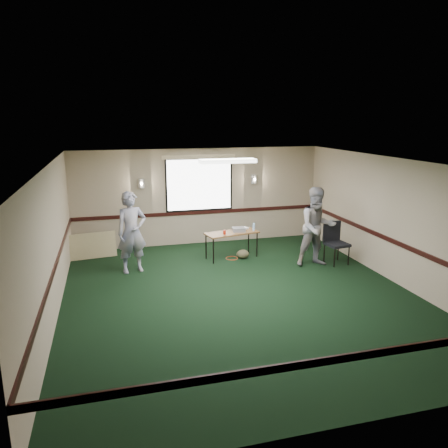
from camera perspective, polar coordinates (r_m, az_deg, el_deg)
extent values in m
plane|color=black|center=(9.00, 2.17, -9.37)|extent=(8.00, 8.00, 0.00)
plane|color=tan|center=(12.35, -3.25, 3.58)|extent=(7.00, 0.00, 7.00)
plane|color=tan|center=(5.11, 15.94, -12.21)|extent=(7.00, 0.00, 7.00)
plane|color=tan|center=(8.26, -21.65, -2.58)|extent=(0.00, 8.00, 8.00)
plane|color=tan|center=(10.14, 21.51, 0.35)|extent=(0.00, 8.00, 8.00)
plane|color=white|center=(8.32, 2.34, 7.99)|extent=(8.00, 8.00, 0.00)
cube|color=black|center=(12.42, -3.21, 1.52)|extent=(7.00, 0.03, 0.10)
cube|color=black|center=(5.33, 15.53, -16.51)|extent=(7.00, 0.03, 0.10)
cube|color=black|center=(8.39, -21.27, -5.52)|extent=(0.03, 8.00, 0.10)
cube|color=black|center=(10.23, 21.22, -2.11)|extent=(0.03, 8.00, 0.10)
cube|color=black|center=(12.26, -3.25, 5.17)|extent=(1.90, 0.01, 1.50)
cube|color=white|center=(12.26, -3.24, 5.16)|extent=(1.80, 0.02, 1.40)
cube|color=beige|center=(12.17, -3.29, 8.75)|extent=(2.05, 0.08, 0.10)
cylinder|color=silver|center=(12.00, -10.75, 5.23)|extent=(0.16, 0.16, 0.25)
cylinder|color=silver|center=(12.64, 3.93, 5.87)|extent=(0.16, 0.16, 0.25)
cube|color=white|center=(9.28, 0.48, 8.24)|extent=(1.20, 0.32, 0.08)
cube|color=brown|center=(11.14, 1.02, -1.16)|extent=(1.44, 0.81, 0.04)
cylinder|color=black|center=(10.78, -1.39, -3.57)|extent=(0.03, 0.03, 0.64)
cylinder|color=black|center=(11.35, 4.33, -2.70)|extent=(0.03, 0.03, 0.64)
cylinder|color=black|center=(11.15, -2.36, -2.97)|extent=(0.03, 0.03, 0.64)
cylinder|color=black|center=(11.71, 3.23, -2.16)|extent=(0.03, 0.03, 0.64)
cube|color=gray|center=(11.19, 1.91, -0.72)|extent=(0.33, 0.28, 0.10)
cube|color=white|center=(11.43, 2.67, -0.56)|extent=(0.25, 0.24, 0.05)
cylinder|color=#A81D0B|center=(10.92, 0.06, -1.07)|extent=(0.07, 0.07, 0.11)
cylinder|color=#9BCBFF|center=(11.28, 3.91, -0.38)|extent=(0.06, 0.06, 0.20)
ellipsoid|color=#423926|center=(11.23, 2.47, -3.95)|extent=(0.39, 0.35, 0.23)
torus|color=#C63F18|center=(11.25, 1.03, -4.48)|extent=(0.39, 0.39, 0.02)
cube|color=tan|center=(11.69, -17.04, -2.76)|extent=(1.30, 0.36, 0.66)
cube|color=black|center=(11.09, 14.54, -2.58)|extent=(0.56, 0.56, 0.07)
cube|color=black|center=(11.20, 13.89, -0.91)|extent=(0.50, 0.12, 0.50)
cylinder|color=black|center=(10.89, 14.23, -4.33)|extent=(0.03, 0.03, 0.46)
cylinder|color=black|center=(11.13, 15.97, -4.03)|extent=(0.03, 0.03, 0.46)
cylinder|color=black|center=(11.21, 12.96, -3.73)|extent=(0.03, 0.03, 0.46)
cylinder|color=black|center=(11.45, 14.68, -3.46)|extent=(0.03, 0.03, 0.46)
imported|color=#3A4981|center=(10.29, -11.95, -1.07)|extent=(0.78, 0.60, 1.90)
imported|color=slate|center=(10.73, 12.06, -0.39)|extent=(0.98, 0.78, 1.93)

